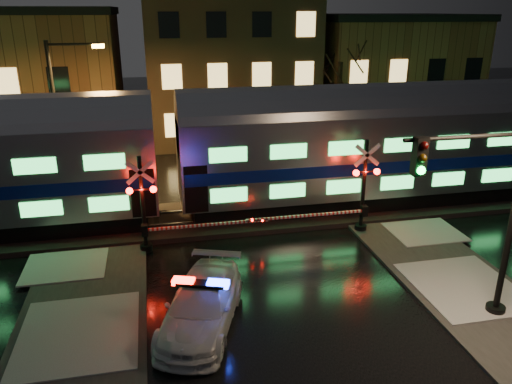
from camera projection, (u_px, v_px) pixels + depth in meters
ground at (266, 268)px, 19.10m from camera, size 120.00×120.00×0.00m
ballast at (242, 216)px, 23.65m from camera, size 90.00×4.20×0.24m
building_left at (17, 82)px, 35.22m from camera, size 14.00×10.00×9.00m
building_mid at (226, 59)px, 38.18m from camera, size 12.00×11.00×11.50m
building_right at (384, 75)px, 40.77m from camera, size 12.00×10.00×8.50m
train at (167, 153)px, 21.87m from camera, size 51.00×3.12×5.92m
police_car at (202, 305)px, 15.40m from camera, size 3.56×5.34×1.60m
crossing_signal_right at (356, 196)px, 21.50m from camera, size 5.93×0.66×4.20m
crossing_signal_left at (153, 214)px, 19.84m from camera, size 5.71×0.65×4.04m
traffic_light at (484, 221)px, 14.78m from camera, size 4.16×0.73×6.44m
streetlight at (62, 113)px, 24.19m from camera, size 2.67×0.28×7.99m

